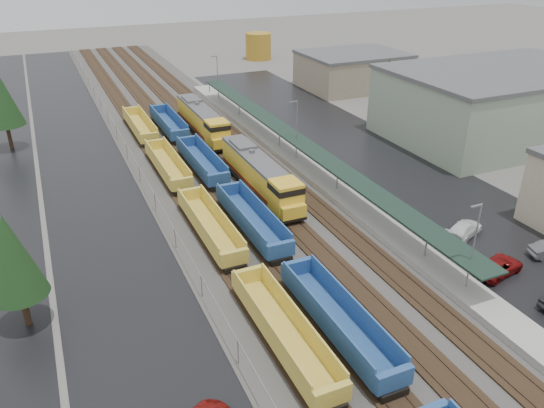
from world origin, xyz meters
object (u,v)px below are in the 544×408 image
Objects in this scene: well_string_yellow at (241,270)px; well_string_blue at (288,263)px; locomotive_trail at (203,121)px; parked_car_east_b at (498,266)px; locomotive_lead at (261,175)px; storage_tank at (258,46)px; parked_car_east_c at (464,229)px.

well_string_blue reaches higher than well_string_yellow.
locomotive_trail is 45.02m from parked_car_east_b.
locomotive_lead reaches higher than well_string_blue.
locomotive_lead is at bearing 17.09° from parked_car_east_b.
well_string_blue is at bearing -96.27° from locomotive_trail.
parked_car_east_b is (12.06, -22.35, -1.54)m from locomotive_lead.
well_string_blue is 16.06× the size of storage_tank.
locomotive_trail is 36.77m from well_string_yellow.
well_string_yellow is at bearing -118.28° from locomotive_lead.
parked_car_east_b is at bearing -23.39° from well_string_blue.
parked_car_east_c is at bearing -3.70° from well_string_yellow.
locomotive_lead is 16.92m from well_string_yellow.
parked_car_east_c is at bearing -27.97° from parked_car_east_b.
locomotive_trail reaches higher than parked_car_east_c.
locomotive_trail is at bearing -2.67° from parked_car_east_c.
well_string_yellow is at bearing 63.22° from parked_car_east_c.
parked_car_east_c is (13.88, -37.29, -1.52)m from locomotive_trail.
well_string_yellow is at bearing -102.57° from locomotive_trail.
locomotive_trail is at bearing 90.00° from locomotive_lead.
well_string_blue is 89.58m from storage_tank.
parked_car_east_c is (17.88, -0.88, -0.46)m from well_string_blue.
well_string_yellow is 19.66× the size of parked_car_east_c.
storage_tank reaches higher than locomotive_trail.
storage_tank reaches higher than parked_car_east_b.
parked_car_east_b is (-16.04, -90.56, -2.27)m from storage_tank.
locomotive_lead is at bearing 17.36° from parked_car_east_c.
locomotive_trail is 3.70× the size of parked_car_east_b.
locomotive_lead is 21.45m from parked_car_east_c.
parked_car_east_b is at bearing -61.66° from locomotive_lead.
storage_tank is (36.10, 83.08, 1.82)m from well_string_yellow.
parked_car_east_c reaches higher than parked_car_east_b.
locomotive_trail is (0.00, 21.00, 0.00)m from locomotive_lead.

